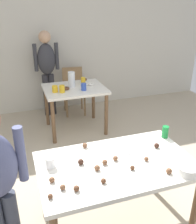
{
  "coord_description": "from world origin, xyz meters",
  "views": [
    {
      "loc": [
        -0.86,
        -1.73,
        2.04
      ],
      "look_at": [
        -0.03,
        0.71,
        0.9
      ],
      "focal_mm": 40.72,
      "sensor_mm": 36.0,
      "label": 1
    }
  ],
  "objects_px": {
    "mixing_bowl": "(188,170)",
    "soda_can": "(165,132)",
    "dining_table_near": "(116,171)",
    "person_adult_far": "(47,66)",
    "pitcher_far": "(72,79)",
    "chair_far_table": "(73,88)",
    "dining_table_far": "(75,94)"
  },
  "relations": [
    {
      "from": "dining_table_far",
      "to": "chair_far_table",
      "type": "distance_m",
      "value": 0.78
    },
    {
      "from": "chair_far_table",
      "to": "mixing_bowl",
      "type": "relative_size",
      "value": 5.32
    },
    {
      "from": "dining_table_far",
      "to": "pitcher_far",
      "type": "distance_m",
      "value": 0.25
    },
    {
      "from": "dining_table_near",
      "to": "person_adult_far",
      "type": "bearing_deg",
      "value": 93.18
    },
    {
      "from": "dining_table_near",
      "to": "person_adult_far",
      "type": "xyz_separation_m",
      "value": [
        -0.16,
        2.89,
        0.28
      ]
    },
    {
      "from": "dining_table_near",
      "to": "person_adult_far",
      "type": "relative_size",
      "value": 0.87
    },
    {
      "from": "mixing_bowl",
      "to": "pitcher_far",
      "type": "distance_m",
      "value": 2.53
    },
    {
      "from": "chair_far_table",
      "to": "pitcher_far",
      "type": "relative_size",
      "value": 3.54
    },
    {
      "from": "mixing_bowl",
      "to": "pitcher_far",
      "type": "bearing_deg",
      "value": 98.32
    },
    {
      "from": "dining_table_near",
      "to": "chair_far_table",
      "type": "distance_m",
      "value": 2.89
    },
    {
      "from": "dining_table_near",
      "to": "dining_table_far",
      "type": "bearing_deg",
      "value": 85.99
    },
    {
      "from": "dining_table_near",
      "to": "pitcher_far",
      "type": "distance_m",
      "value": 2.2
    },
    {
      "from": "dining_table_far",
      "to": "soda_can",
      "type": "distance_m",
      "value": 1.94
    },
    {
      "from": "chair_far_table",
      "to": "person_adult_far",
      "type": "distance_m",
      "value": 0.65
    },
    {
      "from": "person_adult_far",
      "to": "mixing_bowl",
      "type": "xyz_separation_m",
      "value": [
        0.65,
        -3.21,
        -0.16
      ]
    },
    {
      "from": "person_adult_far",
      "to": "mixing_bowl",
      "type": "distance_m",
      "value": 3.28
    },
    {
      "from": "dining_table_far",
      "to": "mixing_bowl",
      "type": "xyz_separation_m",
      "value": [
        0.34,
        -2.44,
        0.15
      ]
    },
    {
      "from": "mixing_bowl",
      "to": "dining_table_near",
      "type": "bearing_deg",
      "value": 146.55
    },
    {
      "from": "soda_can",
      "to": "pitcher_far",
      "type": "bearing_deg",
      "value": 105.05
    },
    {
      "from": "chair_far_table",
      "to": "dining_table_far",
      "type": "bearing_deg",
      "value": -101.78
    },
    {
      "from": "mixing_bowl",
      "to": "soda_can",
      "type": "xyz_separation_m",
      "value": [
        0.15,
        0.58,
        0.03
      ]
    },
    {
      "from": "dining_table_far",
      "to": "person_adult_far",
      "type": "height_order",
      "value": "person_adult_far"
    },
    {
      "from": "person_adult_far",
      "to": "pitcher_far",
      "type": "distance_m",
      "value": 0.77
    },
    {
      "from": "dining_table_near",
      "to": "chair_far_table",
      "type": "relative_size",
      "value": 1.56
    },
    {
      "from": "dining_table_far",
      "to": "person_adult_far",
      "type": "distance_m",
      "value": 0.89
    },
    {
      "from": "mixing_bowl",
      "to": "person_adult_far",
      "type": "bearing_deg",
      "value": 101.4
    },
    {
      "from": "mixing_bowl",
      "to": "soda_can",
      "type": "distance_m",
      "value": 0.6
    },
    {
      "from": "chair_far_table",
      "to": "mixing_bowl",
      "type": "height_order",
      "value": "chair_far_table"
    },
    {
      "from": "soda_can",
      "to": "pitcher_far",
      "type": "xyz_separation_m",
      "value": [
        -0.52,
        1.93,
        0.06
      ]
    },
    {
      "from": "person_adult_far",
      "to": "dining_table_far",
      "type": "bearing_deg",
      "value": -68.19
    },
    {
      "from": "pitcher_far",
      "to": "chair_far_table",
      "type": "bearing_deg",
      "value": 75.04
    },
    {
      "from": "dining_table_near",
      "to": "soda_can",
      "type": "xyz_separation_m",
      "value": [
        0.64,
        0.26,
        0.15
      ]
    }
  ]
}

